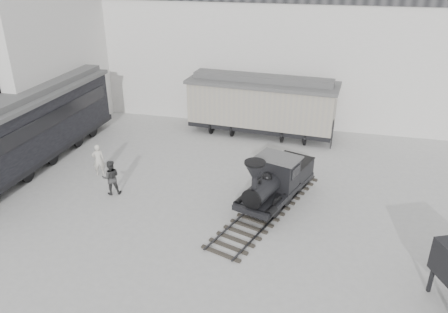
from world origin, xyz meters
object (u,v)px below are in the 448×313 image
(locomotive, at_px, (274,184))
(passenger_coach, at_px, (23,130))
(visitor_b, at_px, (111,177))
(boxcar, at_px, (262,104))
(visitor_a, at_px, (98,160))

(locomotive, relative_size, passenger_coach, 0.57)
(passenger_coach, relative_size, visitor_b, 8.32)
(boxcar, height_order, passenger_coach, passenger_coach)
(boxcar, xyz_separation_m, visitor_b, (-5.78, -9.57, -1.15))
(locomotive, relative_size, visitor_a, 4.82)
(visitor_a, bearing_deg, passenger_coach, -31.42)
(locomotive, distance_m, visitor_a, 9.48)
(locomotive, xyz_separation_m, visitor_b, (-7.84, -0.91, -0.19))
(locomotive, bearing_deg, passenger_coach, -164.53)
(visitor_b, bearing_deg, visitor_a, -72.93)
(boxcar, height_order, visitor_b, boxcar)
(boxcar, bearing_deg, visitor_a, -128.92)
(passenger_coach, relative_size, visitor_a, 8.48)
(locomotive, distance_m, passenger_coach, 13.83)
(passenger_coach, bearing_deg, locomotive, -2.03)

